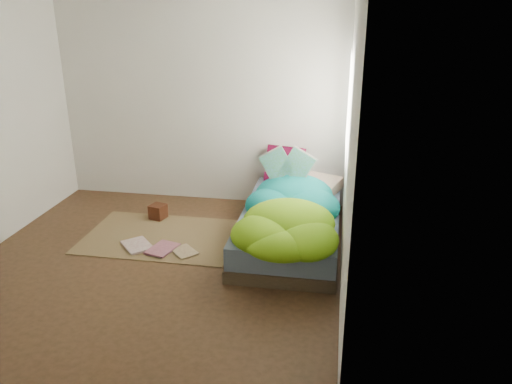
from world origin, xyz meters
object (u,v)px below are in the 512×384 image
at_px(open_book, 288,155).
at_px(floor_book_a, 126,248).
at_px(bed, 291,225).
at_px(wooden_box, 158,212).
at_px(floor_book_b, 153,247).
at_px(pillow_magenta, 285,165).

relative_size(open_book, floor_book_a, 1.46).
bearing_deg(floor_book_a, open_book, -13.49).
height_order(bed, floor_book_a, bed).
bearing_deg(bed, wooden_box, 169.90).
distance_m(wooden_box, floor_book_a, 0.82).
relative_size(bed, floor_book_b, 6.22).
bearing_deg(open_book, wooden_box, 178.66).
xyz_separation_m(pillow_magenta, open_book, (0.08, -0.52, 0.27)).
bearing_deg(open_book, floor_book_b, -151.50).
bearing_deg(floor_book_b, pillow_magenta, 63.41).
height_order(open_book, floor_book_a, open_book).
bearing_deg(bed, open_book, 104.92).
xyz_separation_m(open_book, floor_book_a, (-1.53, -0.85, -0.80)).
xyz_separation_m(pillow_magenta, floor_book_a, (-1.44, -1.37, -0.53)).
height_order(bed, wooden_box, bed).
height_order(pillow_magenta, floor_book_a, pillow_magenta).
relative_size(wooden_box, floor_book_a, 0.49).
distance_m(bed, floor_book_b, 1.44).
bearing_deg(wooden_box, open_book, 1.49).
height_order(bed, open_book, open_book).
relative_size(pillow_magenta, wooden_box, 2.67).
xyz_separation_m(bed, open_book, (-0.08, 0.32, 0.66)).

